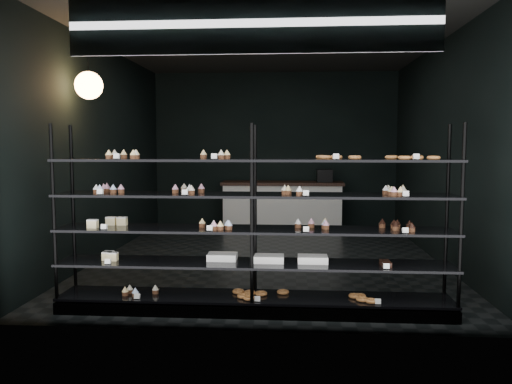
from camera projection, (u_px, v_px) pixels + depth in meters
The scene contains 5 objects.
room at pixel (268, 152), 7.40m from camera, with size 5.01×6.01×3.20m.
display_shelf at pixel (251, 251), 5.06m from camera, with size 4.00×0.50×1.91m.
signage at pixel (252, 25), 4.38m from camera, with size 3.30×0.05×0.50m.
pendant_lamp at pixel (89, 85), 6.27m from camera, with size 0.34×0.34×0.90m.
service_counter at pixel (283, 206), 9.97m from camera, with size 2.40×0.65×1.23m.
Camera 1 is at (0.35, -7.41, 1.69)m, focal length 35.00 mm.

